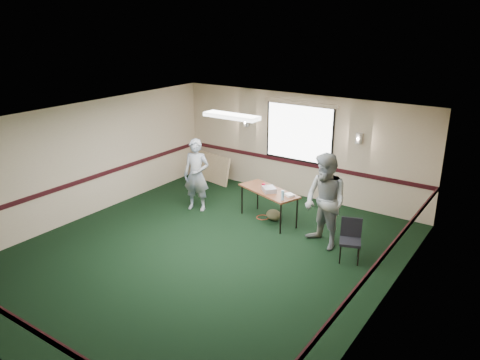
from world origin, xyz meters
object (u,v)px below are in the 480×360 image
Objects in this scene: person_left at (196,175)px; person_right at (325,202)px; folding_table at (269,192)px; conference_chair at (351,236)px; projector at (269,189)px.

person_left is 0.90× the size of person_right.
conference_chair reaches higher than folding_table.
projector is 0.18× the size of person_left.
projector is (0.05, -0.08, 0.11)m from folding_table.
person_left is (-1.81, -0.40, 0.19)m from folding_table.
person_right is at bearing -17.70° from person_left.
person_left reaches higher than projector.
folding_table is at bearing -4.58° from person_left.
person_right is (3.40, -0.05, 0.10)m from person_left.
folding_table is 0.82× the size of person_right.
projector is 0.38× the size of conference_chair.
folding_table is 0.14m from projector.
folding_table is at bearing -171.22° from person_right.
conference_chair is 4.09m from person_left.
person_left is at bearing 155.89° from conference_chair.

